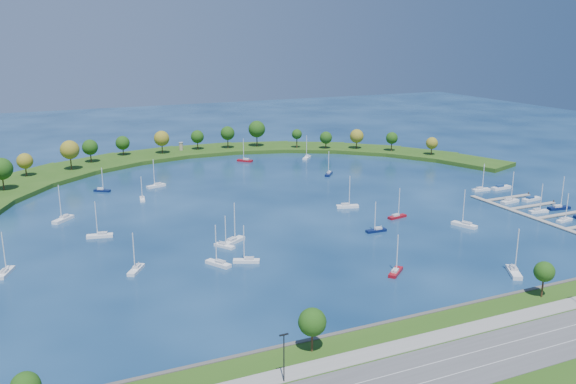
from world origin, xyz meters
name	(u,v)px	position (x,y,z in m)	size (l,w,h in m)	color
ground	(282,206)	(0.00, 0.00, 0.00)	(700.00, 700.00, 0.00)	#072041
south_shoreline	(512,349)	(0.03, -122.88, 1.00)	(420.00, 43.10, 11.60)	#264B14
breakwater	(139,188)	(-46.33, 48.72, 0.99)	(286.74, 247.64, 2.00)	#264B14
breakwater_trees	(167,147)	(-24.51, 87.27, 10.36)	(239.82, 89.19, 15.07)	#382314
harbor_tower	(181,146)	(-9.33, 119.39, 4.29)	(2.60, 2.60, 4.48)	gray
dock_system	(565,221)	(85.30, -61.00, 0.35)	(24.28, 82.00, 1.60)	gray
moored_boat_0	(102,190)	(-61.53, 52.23, 0.87)	(6.97, 5.71, 10.46)	#09143D
moored_boat_1	(307,157)	(49.11, 77.94, 0.93)	(7.54, 8.16, 12.78)	white
moored_boat_2	(136,268)	(-64.91, -43.79, 0.90)	(6.26, 8.06, 11.92)	white
moored_boat_3	(142,198)	(-48.38, 31.43, 0.86)	(2.92, 7.03, 10.03)	white
moored_boat_4	(100,235)	(-70.34, -8.95, 0.92)	(8.85, 4.08, 12.55)	white
moored_boat_5	(465,224)	(48.57, -50.06, 0.95)	(5.83, 9.35, 13.33)	white
moored_boat_6	(397,216)	(32.60, -31.81, 0.89)	(7.92, 3.37, 11.28)	maroon
moored_boat_7	(5,271)	(-99.15, -30.87, 0.92)	(5.32, 8.73, 12.43)	white
moored_boat_8	(376,229)	(17.05, -42.14, 0.87)	(7.42, 2.28, 10.82)	#09143D
moored_boat_9	(396,271)	(2.08, -75.97, 0.89)	(7.40, 6.68, 11.48)	maroon
moored_boat_10	(347,205)	(22.48, -12.51, 0.93)	(9.00, 4.77, 12.74)	white
moored_boat_11	(247,260)	(-33.55, -50.39, 0.89)	(8.08, 5.34, 11.59)	white
moored_boat_12	(329,173)	(41.80, 39.07, 0.90)	(6.83, 7.53, 11.71)	#09143D
moored_boat_13	(156,185)	(-38.60, 50.24, 0.92)	(8.89, 4.83, 12.59)	white
moored_boat_14	(218,263)	(-41.94, -49.22, 0.92)	(6.29, 8.49, 12.42)	white
moored_boat_15	(514,271)	(32.59, -89.91, 0.96)	(7.09, 9.38, 13.78)	white
moored_boat_16	(63,218)	(-80.09, 15.21, 0.96)	(8.29, 8.58, 13.71)	white
moored_boat_17	(245,160)	(15.98, 84.66, 0.92)	(7.63, 7.55, 12.33)	maroon
moored_boat_18	(224,245)	(-35.47, -35.24, 0.87)	(5.65, 7.12, 10.59)	white
moored_boat_19	(233,240)	(-31.38, -32.39, 0.95)	(9.02, 7.07, 13.36)	white
docked_boat_4	(564,219)	(85.54, -60.23, 0.87)	(7.31, 2.93, 10.45)	white
docked_boat_6	(538,210)	(85.53, -48.13, 0.88)	(7.86, 3.31, 11.20)	white
docked_boat_7	(559,207)	(96.01, -48.30, 0.94)	(9.16, 3.94, 13.04)	#09143D
docked_boat_8	(510,201)	(85.51, -33.36, 0.93)	(8.90, 3.55, 12.73)	white
docked_boat_9	(531,199)	(95.97, -34.42, 0.68)	(9.25, 3.60, 1.84)	white
docked_boat_10	(481,189)	(87.92, -13.96, 0.90)	(8.17, 2.81, 11.81)	white
docked_boat_11	(501,188)	(97.86, -15.25, 0.74)	(10.01, 3.45, 2.01)	white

